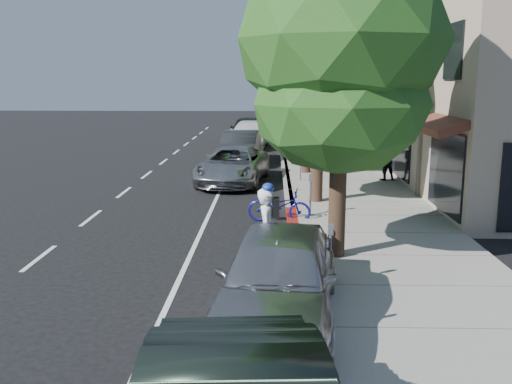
{
  "coord_description": "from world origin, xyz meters",
  "views": [
    {
      "loc": [
        -0.63,
        -14.95,
        4.25
      ],
      "look_at": [
        -1.03,
        -0.51,
        1.35
      ],
      "focal_mm": 40.0,
      "sensor_mm": 36.0,
      "label": 1
    }
  ],
  "objects_px": {
    "pedestrian": "(385,160)",
    "street_tree_0": "(342,46)",
    "near_car_a": "(278,277)",
    "bicycle": "(279,206)",
    "white_pickup": "(249,134)",
    "street_tree_5": "(293,70)",
    "dark_sedan": "(240,147)",
    "street_tree_4": "(296,67)",
    "silver_suv": "(233,166)",
    "cyclist": "(268,232)",
    "street_tree_2": "(308,71)",
    "street_tree_1": "(320,48)",
    "street_tree_3": "(301,75)",
    "dark_suv_far": "(248,130)"
  },
  "relations": [
    {
      "from": "street_tree_5",
      "to": "near_car_a",
      "type": "xyz_separation_m",
      "value": [
        -1.4,
        -33.5,
        -4.0
      ]
    },
    {
      "from": "dark_sedan",
      "to": "near_car_a",
      "type": "xyz_separation_m",
      "value": [
        1.7,
        -19.1,
        0.03
      ]
    },
    {
      "from": "street_tree_3",
      "to": "silver_suv",
      "type": "distance_m",
      "value": 9.32
    },
    {
      "from": "street_tree_5",
      "to": "dark_sedan",
      "type": "height_order",
      "value": "street_tree_5"
    },
    {
      "from": "street_tree_2",
      "to": "street_tree_4",
      "type": "height_order",
      "value": "street_tree_4"
    },
    {
      "from": "near_car_a",
      "to": "cyclist",
      "type": "bearing_deg",
      "value": 100.8
    },
    {
      "from": "cyclist",
      "to": "pedestrian",
      "type": "xyz_separation_m",
      "value": [
        4.7,
        11.13,
        -0.01
      ]
    },
    {
      "from": "street_tree_2",
      "to": "white_pickup",
      "type": "height_order",
      "value": "street_tree_2"
    },
    {
      "from": "pedestrian",
      "to": "bicycle",
      "type": "bearing_deg",
      "value": 43.5
    },
    {
      "from": "street_tree_0",
      "to": "street_tree_2",
      "type": "height_order",
      "value": "street_tree_0"
    },
    {
      "from": "bicycle",
      "to": "near_car_a",
      "type": "height_order",
      "value": "near_car_a"
    },
    {
      "from": "street_tree_5",
      "to": "bicycle",
      "type": "height_order",
      "value": "street_tree_5"
    },
    {
      "from": "street_tree_2",
      "to": "white_pickup",
      "type": "distance_m",
      "value": 11.36
    },
    {
      "from": "street_tree_1",
      "to": "white_pickup",
      "type": "bearing_deg",
      "value": 100.11
    },
    {
      "from": "near_car_a",
      "to": "pedestrian",
      "type": "xyz_separation_m",
      "value": [
        4.5,
        13.63,
        0.12
      ]
    },
    {
      "from": "street_tree_4",
      "to": "dark_sedan",
      "type": "bearing_deg",
      "value": -110.27
    },
    {
      "from": "silver_suv",
      "to": "dark_sedan",
      "type": "relative_size",
      "value": 1.08
    },
    {
      "from": "street_tree_5",
      "to": "street_tree_0",
      "type": "bearing_deg",
      "value": -90.0
    },
    {
      "from": "silver_suv",
      "to": "cyclist",
      "type": "bearing_deg",
      "value": -75.42
    },
    {
      "from": "street_tree_3",
      "to": "bicycle",
      "type": "bearing_deg",
      "value": -95.18
    },
    {
      "from": "street_tree_4",
      "to": "white_pickup",
      "type": "relative_size",
      "value": 1.42
    },
    {
      "from": "pedestrian",
      "to": "street_tree_0",
      "type": "bearing_deg",
      "value": 60.73
    },
    {
      "from": "dark_sedan",
      "to": "white_pickup",
      "type": "xyz_separation_m",
      "value": [
        0.19,
        6.73,
        -0.01
      ]
    },
    {
      "from": "street_tree_4",
      "to": "silver_suv",
      "type": "relative_size",
      "value": 1.48
    },
    {
      "from": "cyclist",
      "to": "white_pickup",
      "type": "height_order",
      "value": "cyclist"
    },
    {
      "from": "street_tree_3",
      "to": "dark_suv_far",
      "type": "relative_size",
      "value": 1.36
    },
    {
      "from": "silver_suv",
      "to": "pedestrian",
      "type": "distance_m",
      "value": 6.21
    },
    {
      "from": "street_tree_0",
      "to": "near_car_a",
      "type": "bearing_deg",
      "value": -111.8
    },
    {
      "from": "street_tree_1",
      "to": "pedestrian",
      "type": "xyz_separation_m",
      "value": [
        3.1,
        4.13,
        -4.22
      ]
    },
    {
      "from": "street_tree_2",
      "to": "street_tree_5",
      "type": "distance_m",
      "value": 18.0
    },
    {
      "from": "street_tree_2",
      "to": "cyclist",
      "type": "relative_size",
      "value": 3.75
    },
    {
      "from": "street_tree_5",
      "to": "street_tree_4",
      "type": "bearing_deg",
      "value": -90.0
    },
    {
      "from": "street_tree_0",
      "to": "street_tree_2",
      "type": "relative_size",
      "value": 1.1
    },
    {
      "from": "street_tree_1",
      "to": "dark_suv_far",
      "type": "height_order",
      "value": "street_tree_1"
    },
    {
      "from": "street_tree_2",
      "to": "dark_sedan",
      "type": "bearing_deg",
      "value": 130.7
    },
    {
      "from": "silver_suv",
      "to": "pedestrian",
      "type": "bearing_deg",
      "value": 8.05
    },
    {
      "from": "street_tree_4",
      "to": "white_pickup",
      "type": "bearing_deg",
      "value": -150.18
    },
    {
      "from": "street_tree_1",
      "to": "street_tree_5",
      "type": "distance_m",
      "value": 24.0
    },
    {
      "from": "silver_suv",
      "to": "street_tree_2",
      "type": "bearing_deg",
      "value": 39.64
    },
    {
      "from": "street_tree_0",
      "to": "near_car_a",
      "type": "relative_size",
      "value": 1.61
    },
    {
      "from": "street_tree_1",
      "to": "street_tree_5",
      "type": "height_order",
      "value": "street_tree_1"
    },
    {
      "from": "silver_suv",
      "to": "near_car_a",
      "type": "distance_m",
      "value": 13.61
    },
    {
      "from": "bicycle",
      "to": "dark_sedan",
      "type": "distance_m",
      "value": 12.07
    },
    {
      "from": "white_pickup",
      "to": "pedestrian",
      "type": "xyz_separation_m",
      "value": [
        6.01,
        -12.2,
        0.16
      ]
    },
    {
      "from": "street_tree_1",
      "to": "street_tree_5",
      "type": "relative_size",
      "value": 1.05
    },
    {
      "from": "street_tree_0",
      "to": "pedestrian",
      "type": "bearing_deg",
      "value": 72.99
    },
    {
      "from": "street_tree_4",
      "to": "silver_suv",
      "type": "height_order",
      "value": "street_tree_4"
    },
    {
      "from": "white_pickup",
      "to": "silver_suv",
      "type": "bearing_deg",
      "value": -85.2
    },
    {
      "from": "street_tree_0",
      "to": "bicycle",
      "type": "bearing_deg",
      "value": 109.51
    },
    {
      "from": "dark_sedan",
      "to": "white_pickup",
      "type": "relative_size",
      "value": 0.89
    }
  ]
}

